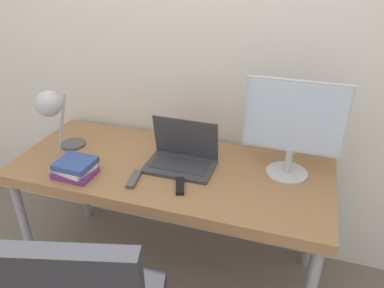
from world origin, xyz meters
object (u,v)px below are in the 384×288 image
at_px(desk_lamp, 52,109).
at_px(laptop, 182,157).
at_px(monitor, 294,124).
at_px(book_stack, 75,168).

bearing_deg(desk_lamp, laptop, 9.55).
bearing_deg(monitor, laptop, -170.75).
bearing_deg(desk_lamp, monitor, 9.41).
xyz_separation_m(laptop, book_stack, (-0.49, -0.26, -0.01)).
relative_size(monitor, desk_lamp, 1.29).
xyz_separation_m(monitor, book_stack, (-1.03, -0.35, -0.24)).
xyz_separation_m(laptop, monitor, (0.55, 0.09, 0.23)).
height_order(laptop, book_stack, laptop).
relative_size(laptop, book_stack, 1.76).
bearing_deg(book_stack, monitor, 18.83).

